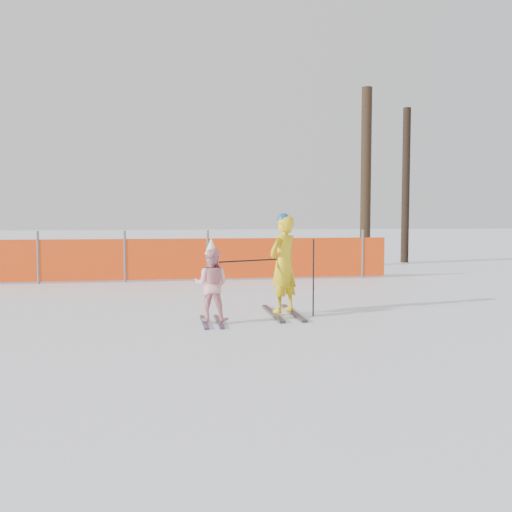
{
  "coord_description": "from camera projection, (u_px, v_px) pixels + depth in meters",
  "views": [
    {
      "loc": [
        -1.37,
        -7.91,
        1.6
      ],
      "look_at": [
        0.0,
        0.5,
        1.0
      ],
      "focal_mm": 40.0,
      "sensor_mm": 36.0,
      "label": 1
    }
  ],
  "objects": [
    {
      "name": "tree_trunks",
      "position": [
        381.0,
        180.0,
        18.81
      ],
      "size": [
        2.06,
        1.17,
        5.71
      ],
      "color": "black",
      "rests_on": "ground"
    },
    {
      "name": "adult",
      "position": [
        283.0,
        264.0,
        9.22
      ],
      "size": [
        0.68,
        1.57,
        1.65
      ],
      "color": "black",
      "rests_on": "ground"
    },
    {
      "name": "ski_poles",
      "position": [
        284.0,
        270.0,
        8.98
      ],
      "size": [
        1.57,
        0.47,
        1.24
      ],
      "color": "black",
      "rests_on": "ground"
    },
    {
      "name": "safety_fence",
      "position": [
        94.0,
        260.0,
        13.64
      ],
      "size": [
        14.62,
        0.06,
        1.25
      ],
      "color": "#595960",
      "rests_on": "ground"
    },
    {
      "name": "ground",
      "position": [
        262.0,
        328.0,
        8.12
      ],
      "size": [
        120.0,
        120.0,
        0.0
      ],
      "primitive_type": "plane",
      "color": "white",
      "rests_on": "ground"
    },
    {
      "name": "child",
      "position": [
        211.0,
        284.0,
        8.5
      ],
      "size": [
        0.63,
        1.06,
        1.28
      ],
      "color": "black",
      "rests_on": "ground"
    }
  ]
}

